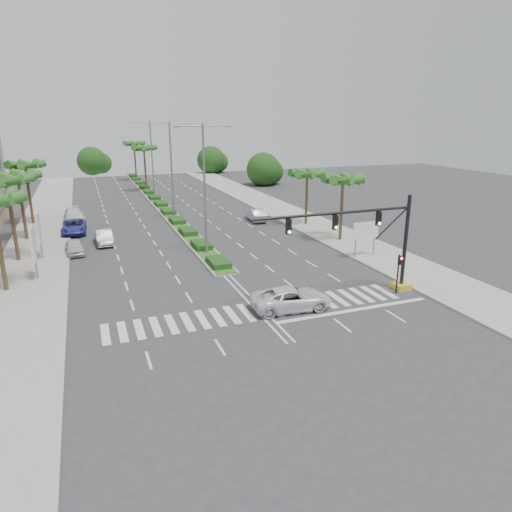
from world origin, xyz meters
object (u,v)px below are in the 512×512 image
(car_parked_a, at_px, (74,247))
(car_parked_c, at_px, (74,227))
(car_parked_d, at_px, (74,215))
(car_right, at_px, (256,215))
(car_parked_b, at_px, (104,237))
(car_crossing, at_px, (291,298))

(car_parked_a, relative_size, car_parked_c, 0.73)
(car_parked_a, distance_m, car_parked_d, 15.22)
(car_parked_c, height_order, car_parked_d, car_parked_d)
(car_parked_d, xyz_separation_m, car_right, (21.44, -7.72, -0.01))
(car_parked_c, xyz_separation_m, car_parked_d, (0.00, 6.63, 0.02))
(car_parked_b, xyz_separation_m, car_parked_d, (-2.93, 12.47, 0.04))
(car_parked_a, distance_m, car_parked_b, 3.96)
(car_parked_a, bearing_deg, car_right, 14.53)
(car_parked_b, relative_size, car_parked_d, 0.83)
(car_parked_a, height_order, car_parked_c, car_parked_c)
(car_parked_a, bearing_deg, car_parked_c, 85.73)
(car_parked_a, height_order, car_parked_d, car_parked_d)
(car_parked_b, bearing_deg, car_parked_d, 101.52)
(car_crossing, bearing_deg, car_parked_b, 30.54)
(car_parked_b, bearing_deg, car_crossing, -65.24)
(car_parked_a, bearing_deg, car_parked_d, 85.49)
(car_parked_c, distance_m, car_crossing, 31.11)
(car_crossing, distance_m, car_right, 27.80)
(car_parked_d, bearing_deg, car_crossing, -73.68)
(car_parked_b, distance_m, car_parked_c, 6.53)
(car_parked_b, distance_m, car_right, 19.11)
(car_parked_d, xyz_separation_m, car_crossing, (13.87, -34.47, -0.02))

